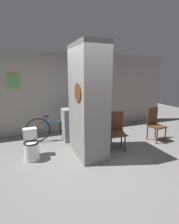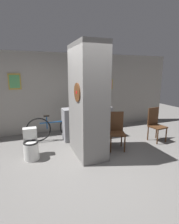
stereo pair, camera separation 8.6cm
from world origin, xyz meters
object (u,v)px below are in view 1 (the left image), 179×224
Objects in this scene: bottle_tall at (97,103)px; chair_by_doorway at (155,123)px; toilet at (31,146)px; bicycle at (55,128)px; chair_near_pillar at (116,129)px.

chair_by_doorway is at bearing -33.49° from bottle_tall.
bicycle reaches higher than toilet.
bicycle is at bearing 173.13° from bottle_tall.
bicycle is (-2.73, 1.10, -0.15)m from chair_by_doorway.
toilet is 3.48m from chair_by_doorway.
bottle_tall is (2.04, 0.84, 0.74)m from toilet.
bottle_tall reaches higher than chair_near_pillar.
bottle_tall reaches higher than chair_by_doorway.
bottle_tall is at bearing -6.87° from bicycle.
chair_near_pillar is (2.12, -0.20, 0.22)m from toilet.
chair_by_doorway is at bearing -21.97° from bicycle.
bicycle is at bearing 150.59° from chair_by_doorway.
toilet is at bearing -126.68° from bicycle.
chair_by_doorway is 2.94m from bicycle.
bottle_tall is at bearing 22.33° from toilet.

